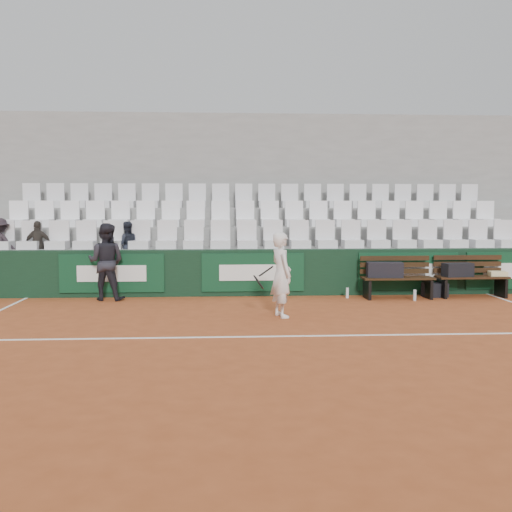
# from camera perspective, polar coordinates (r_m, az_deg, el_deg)

# --- Properties ---
(ground) EXTENTS (80.00, 80.00, 0.00)m
(ground) POSITION_cam_1_polar(r_m,az_deg,el_deg) (8.60, 2.38, -8.05)
(ground) COLOR #A24C24
(ground) RESTS_ON ground
(court_baseline) EXTENTS (18.00, 0.06, 0.01)m
(court_baseline) POSITION_cam_1_polar(r_m,az_deg,el_deg) (8.59, 2.38, -8.03)
(court_baseline) COLOR white
(court_baseline) RESTS_ON ground
(back_barrier) EXTENTS (18.00, 0.34, 1.00)m
(back_barrier) POSITION_cam_1_polar(r_m,az_deg,el_deg) (12.44, 0.89, -1.65)
(back_barrier) COLOR black
(back_barrier) RESTS_ON ground
(grandstand_tier_front) EXTENTS (18.00, 0.95, 1.00)m
(grandstand_tier_front) POSITION_cam_1_polar(r_m,az_deg,el_deg) (13.06, 0.39, -1.33)
(grandstand_tier_front) COLOR gray
(grandstand_tier_front) RESTS_ON ground
(grandstand_tier_mid) EXTENTS (18.00, 0.95, 1.45)m
(grandstand_tier_mid) POSITION_cam_1_polar(r_m,az_deg,el_deg) (13.98, 0.14, 0.01)
(grandstand_tier_mid) COLOR gray
(grandstand_tier_mid) RESTS_ON ground
(grandstand_tier_back) EXTENTS (18.00, 0.95, 1.90)m
(grandstand_tier_back) POSITION_cam_1_polar(r_m,az_deg,el_deg) (14.91, -0.07, 1.19)
(grandstand_tier_back) COLOR gray
(grandstand_tier_back) RESTS_ON ground
(grandstand_rear_wall) EXTENTS (18.00, 0.30, 4.40)m
(grandstand_rear_wall) POSITION_cam_1_polar(r_m,az_deg,el_deg) (15.51, -0.20, 5.96)
(grandstand_rear_wall) COLOR gray
(grandstand_rear_wall) RESTS_ON ground
(seat_row_front) EXTENTS (11.90, 0.44, 0.63)m
(seat_row_front) POSITION_cam_1_polar(r_m,az_deg,el_deg) (12.82, 0.45, 2.20)
(seat_row_front) COLOR silver
(seat_row_front) RESTS_ON grandstand_tier_front
(seat_row_mid) EXTENTS (11.90, 0.44, 0.63)m
(seat_row_mid) POSITION_cam_1_polar(r_m,az_deg,el_deg) (13.76, 0.19, 4.27)
(seat_row_mid) COLOR white
(seat_row_mid) RESTS_ON grandstand_tier_mid
(seat_row_back) EXTENTS (11.90, 0.44, 0.63)m
(seat_row_back) POSITION_cam_1_polar(r_m,az_deg,el_deg) (14.71, -0.03, 6.07)
(seat_row_back) COLOR silver
(seat_row_back) RESTS_ON grandstand_tier_back
(bench_left) EXTENTS (1.50, 0.56, 0.45)m
(bench_left) POSITION_cam_1_polar(r_m,az_deg,el_deg) (12.40, 13.96, -3.10)
(bench_left) COLOR black
(bench_left) RESTS_ON ground
(bench_right) EXTENTS (1.50, 0.56, 0.45)m
(bench_right) POSITION_cam_1_polar(r_m,az_deg,el_deg) (13.05, 20.74, -2.88)
(bench_right) COLOR #311C0E
(bench_right) RESTS_ON ground
(sports_bag_left) EXTENTS (0.76, 0.39, 0.32)m
(sports_bag_left) POSITION_cam_1_polar(r_m,az_deg,el_deg) (12.29, 12.74, -1.35)
(sports_bag_left) COLOR black
(sports_bag_left) RESTS_ON bench_left
(sports_bag_right) EXTENTS (0.66, 0.39, 0.29)m
(sports_bag_right) POSITION_cam_1_polar(r_m,az_deg,el_deg) (12.84, 19.52, -1.31)
(sports_bag_right) COLOR black
(sports_bag_right) RESTS_ON bench_right
(towel) EXTENTS (0.38, 0.29, 0.10)m
(towel) POSITION_cam_1_polar(r_m,az_deg,el_deg) (13.28, 23.01, -1.63)
(towel) COLOR beige
(towel) RESTS_ON bench_right
(sports_bag_ground) EXTENTS (0.53, 0.36, 0.30)m
(sports_bag_ground) POSITION_cam_1_polar(r_m,az_deg,el_deg) (12.83, 17.45, -3.25)
(sports_bag_ground) COLOR black
(sports_bag_ground) RESTS_ON ground
(water_bottle_near) EXTENTS (0.06, 0.06, 0.22)m
(water_bottle_near) POSITION_cam_1_polar(r_m,az_deg,el_deg) (12.23, 9.12, -3.66)
(water_bottle_near) COLOR silver
(water_bottle_near) RESTS_ON ground
(water_bottle_far) EXTENTS (0.06, 0.06, 0.23)m
(water_bottle_far) POSITION_cam_1_polar(r_m,az_deg,el_deg) (12.20, 15.59, -3.79)
(water_bottle_far) COLOR silver
(water_bottle_far) RESTS_ON ground
(tennis_player) EXTENTS (0.75, 0.63, 1.49)m
(tennis_player) POSITION_cam_1_polar(r_m,az_deg,el_deg) (9.98, 2.53, -1.88)
(tennis_player) COLOR white
(tennis_player) RESTS_ON ground
(ball_kid) EXTENTS (0.86, 0.72, 1.59)m
(ball_kid) POSITION_cam_1_polar(r_m,az_deg,el_deg) (12.16, -14.76, -0.56)
(ball_kid) COLOR black
(ball_kid) RESTS_ON ground
(spectator_b) EXTENTS (0.64, 0.29, 1.07)m
(spectator_b) POSITION_cam_1_polar(r_m,az_deg,el_deg) (13.48, -21.00, 2.94)
(spectator_b) COLOR #2F2B26
(spectator_b) RESTS_ON grandstand_tier_front
(spectator_c) EXTENTS (0.59, 0.50, 1.05)m
(spectator_c) POSITION_cam_1_polar(r_m,az_deg,el_deg) (13.02, -12.83, 3.05)
(spectator_c) COLOR black
(spectator_c) RESTS_ON grandstand_tier_front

